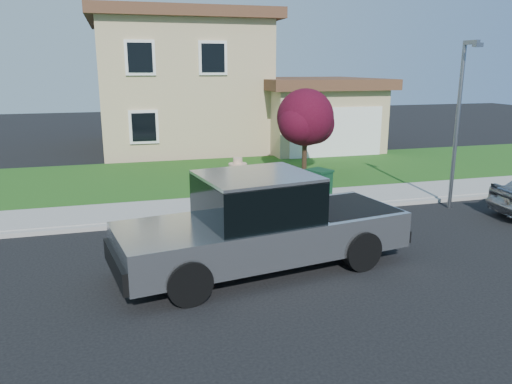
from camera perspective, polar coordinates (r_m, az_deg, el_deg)
ground at (r=11.73m, az=2.19°, el=-6.98°), size 80.00×80.00×0.00m
curb at (r=14.62m, az=2.46°, el=-2.43°), size 40.00×0.20×0.12m
sidewalk at (r=15.62m, az=1.22°, el=-1.27°), size 40.00×2.00×0.15m
lawn at (r=19.86m, az=-2.54°, el=1.99°), size 40.00×7.00×0.10m
house at (r=27.22m, az=-5.81°, el=11.85°), size 14.00×11.30×6.85m
pickup_truck at (r=10.60m, az=0.73°, el=-3.77°), size 6.58×3.13×2.08m
woman at (r=13.02m, az=-2.06°, el=-0.54°), size 0.77×0.65×1.96m
ornamental_tree at (r=19.43m, az=5.74°, el=8.18°), size 2.43×2.19×3.33m
trash_bin at (r=15.61m, az=7.20°, el=0.80°), size 0.84×0.89×0.99m
street_lamp at (r=15.97m, az=22.21°, el=8.06°), size 0.26×0.64×4.95m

